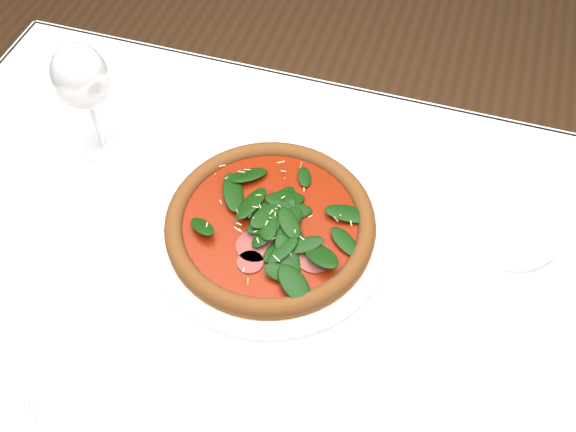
% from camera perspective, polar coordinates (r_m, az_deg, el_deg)
% --- Properties ---
extents(ground, '(6.00, 6.00, 0.00)m').
position_cam_1_polar(ground, '(1.61, -1.61, -18.53)').
color(ground, brown).
rests_on(ground, ground).
extents(dining_table, '(1.21, 0.81, 0.75)m').
position_cam_1_polar(dining_table, '(1.02, -2.45, -7.24)').
color(dining_table, silver).
rests_on(dining_table, ground).
extents(plate, '(0.36, 0.36, 0.02)m').
position_cam_1_polar(plate, '(0.95, -1.57, -1.17)').
color(plate, white).
rests_on(plate, dining_table).
extents(pizza, '(0.35, 0.35, 0.04)m').
position_cam_1_polar(pizza, '(0.94, -1.59, -0.44)').
color(pizza, '#935723').
rests_on(pizza, plate).
extents(wine_glass, '(0.08, 0.08, 0.21)m').
position_cam_1_polar(wine_glass, '(1.01, -17.90, 11.45)').
color(wine_glass, silver).
rests_on(wine_glass, dining_table).
extents(saucer_far, '(0.14, 0.14, 0.01)m').
position_cam_1_polar(saucer_far, '(1.01, 19.14, -1.15)').
color(saucer_far, white).
rests_on(saucer_far, dining_table).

